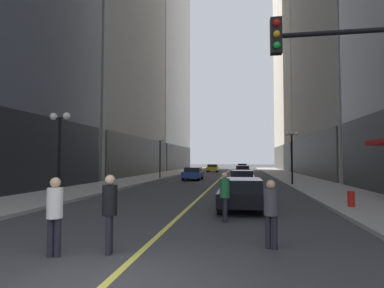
% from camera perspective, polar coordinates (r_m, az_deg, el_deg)
% --- Properties ---
extents(ground_plane, '(200.00, 200.00, 0.00)m').
position_cam_1_polar(ground_plane, '(39.90, 5.68, -5.94)').
color(ground_plane, '#38383A').
extents(sidewalk_left, '(4.50, 78.00, 0.15)m').
position_cam_1_polar(sidewalk_left, '(41.20, -5.91, -5.74)').
color(sidewalk_left, '#9E9991').
rests_on(sidewalk_left, ground).
extents(sidewalk_right, '(4.50, 78.00, 0.15)m').
position_cam_1_polar(sidewalk_right, '(40.26, 17.54, -5.69)').
color(sidewalk_right, '#9E9991').
rests_on(sidewalk_right, ground).
extents(lane_centre_stripe, '(0.16, 70.00, 0.01)m').
position_cam_1_polar(lane_centre_stripe, '(39.90, 5.68, -5.94)').
color(lane_centre_stripe, '#E5D64C').
rests_on(lane_centre_stripe, ground).
extents(car_black, '(1.93, 4.40, 1.32)m').
position_cam_1_polar(car_black, '(13.60, 9.06, -8.83)').
color(car_black, black).
rests_on(car_black, ground).
extents(car_white, '(1.95, 4.22, 1.32)m').
position_cam_1_polar(car_white, '(23.97, 9.27, -6.24)').
color(car_white, silver).
rests_on(car_white, ground).
extents(car_blue, '(1.87, 4.06, 1.32)m').
position_cam_1_polar(car_blue, '(32.57, 0.19, -5.38)').
color(car_blue, navy).
rests_on(car_blue, ground).
extents(car_red, '(1.99, 4.19, 1.32)m').
position_cam_1_polar(car_red, '(42.23, 9.35, -4.77)').
color(car_red, '#B21919').
rests_on(car_red, ground).
extents(car_yellow, '(1.86, 4.41, 1.32)m').
position_cam_1_polar(car_yellow, '(53.50, 3.84, -4.40)').
color(car_yellow, yellow).
rests_on(car_yellow, ground).
extents(car_maroon, '(2.04, 4.32, 1.32)m').
position_cam_1_polar(car_maroon, '(62.78, 9.28, -4.14)').
color(car_maroon, maroon).
rests_on(car_maroon, ground).
extents(pedestrian_in_black_coat, '(0.41, 0.41, 1.79)m').
position_cam_1_polar(pedestrian_in_black_coat, '(7.43, -14.93, -11.21)').
color(pedestrian_in_black_coat, black).
rests_on(pedestrian_in_black_coat, ground).
extents(pedestrian_with_orange_bag, '(0.45, 0.45, 1.64)m').
position_cam_1_polar(pedestrian_with_orange_bag, '(7.82, 14.37, -11.49)').
color(pedestrian_with_orange_bag, black).
rests_on(pedestrian_with_orange_bag, ground).
extents(pedestrian_in_white_shirt, '(0.38, 0.38, 1.74)m').
position_cam_1_polar(pedestrian_in_white_shirt, '(7.62, -23.98, -11.09)').
color(pedestrian_in_white_shirt, black).
rests_on(pedestrian_in_white_shirt, ground).
extents(pedestrian_in_green_parka, '(0.41, 0.41, 1.70)m').
position_cam_1_polar(pedestrian_in_green_parka, '(10.83, 6.08, -8.94)').
color(pedestrian_in_green_parka, black).
rests_on(pedestrian_in_green_parka, ground).
extents(traffic_light_near_right, '(3.43, 0.35, 5.65)m').
position_cam_1_polar(traffic_light_near_right, '(8.49, 30.12, 8.42)').
color(traffic_light_near_right, black).
rests_on(traffic_light_near_right, ground).
extents(street_lamp_left_near, '(1.06, 0.36, 4.43)m').
position_cam_1_polar(street_lamp_left_near, '(16.36, -23.22, 1.28)').
color(street_lamp_left_near, black).
rests_on(street_lamp_left_near, ground).
extents(street_lamp_left_far, '(1.06, 0.36, 4.43)m').
position_cam_1_polar(street_lamp_left_far, '(33.92, -5.90, -0.98)').
color(street_lamp_left_far, black).
rests_on(street_lamp_left_far, ground).
extents(street_lamp_right_mid, '(1.06, 0.36, 4.43)m').
position_cam_1_polar(street_lamp_right_mid, '(26.32, 17.91, -0.31)').
color(street_lamp_right_mid, black).
rests_on(street_lamp_right_mid, ground).
extents(fire_hydrant_right, '(0.28, 0.28, 0.80)m').
position_cam_1_polar(fire_hydrant_right, '(14.86, 27.29, -9.28)').
color(fire_hydrant_right, red).
rests_on(fire_hydrant_right, ground).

